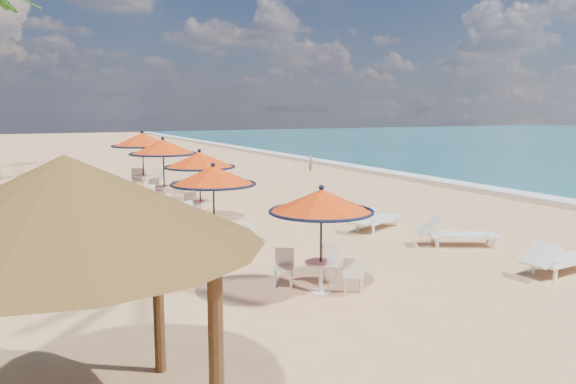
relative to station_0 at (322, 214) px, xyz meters
name	(u,v)px	position (x,y,z in m)	size (l,w,h in m)	color
ground	(484,259)	(4.65, 0.35, -1.55)	(160.00, 160.00, 0.00)	tan
foam_strip	(469,185)	(13.95, 10.35, -1.55)	(1.20, 140.00, 0.04)	white
wetsand_band	(455,186)	(13.05, 10.35, -1.55)	(1.40, 140.00, 0.02)	olive
station_0	(322,214)	(0.00, 0.00, 0.00)	(2.03, 2.03, 2.12)	black
station_1	(213,184)	(-0.80, 4.00, 0.15)	(2.14, 2.14, 2.23)	black
station_2	(198,167)	(-0.06, 7.57, 0.22)	(2.22, 2.22, 2.32)	black
station_3	(163,156)	(-0.29, 11.07, 0.31)	(2.44, 2.44, 2.55)	black
station_4	(143,147)	(-0.25, 14.56, 0.40)	(2.56, 2.61, 2.67)	black
lounger_near	(560,258)	(5.20, -1.26, -1.20)	(2.09, 0.79, 0.73)	silver
lounger_mid	(455,233)	(4.97, 1.67, -1.20)	(2.13, 1.54, 0.74)	silver
lounger_far	(374,219)	(4.22, 4.21, -1.20)	(2.14, 1.45, 0.74)	silver
palapa	(67,203)	(-4.79, -3.10, 1.03)	(4.03, 4.03, 3.08)	brown
person	(311,163)	(10.06, 18.72, -1.06)	(0.36, 0.23, 0.98)	#98694D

